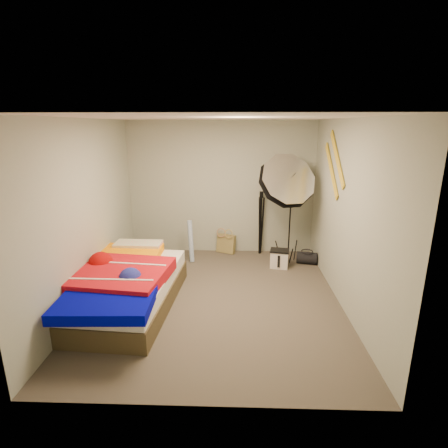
{
  "coord_description": "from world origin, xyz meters",
  "views": [
    {
      "loc": [
        0.27,
        -4.54,
        2.42
      ],
      "look_at": [
        0.1,
        0.6,
        0.95
      ],
      "focal_mm": 28.0,
      "sensor_mm": 36.0,
      "label": 1
    }
  ],
  "objects_px": {
    "camera_tripod": "(261,219)",
    "photo_umbrella": "(286,182)",
    "wrapping_roll": "(191,241)",
    "bed": "(118,285)",
    "duffel_bag": "(307,258)",
    "camera_case": "(279,259)",
    "tote_bag": "(226,244)"
  },
  "relations": [
    {
      "from": "duffel_bag",
      "to": "bed",
      "type": "relative_size",
      "value": 0.15
    },
    {
      "from": "bed",
      "to": "photo_umbrella",
      "type": "relative_size",
      "value": 1.13
    },
    {
      "from": "tote_bag",
      "to": "camera_case",
      "type": "height_order",
      "value": "tote_bag"
    },
    {
      "from": "camera_case",
      "to": "bed",
      "type": "relative_size",
      "value": 0.13
    },
    {
      "from": "camera_case",
      "to": "photo_umbrella",
      "type": "bearing_deg",
      "value": 76.88
    },
    {
      "from": "camera_case",
      "to": "bed",
      "type": "height_order",
      "value": "bed"
    },
    {
      "from": "photo_umbrella",
      "to": "camera_case",
      "type": "bearing_deg",
      "value": -114.01
    },
    {
      "from": "tote_bag",
      "to": "camera_tripod",
      "type": "bearing_deg",
      "value": 22.38
    },
    {
      "from": "camera_case",
      "to": "camera_tripod",
      "type": "relative_size",
      "value": 0.25
    },
    {
      "from": "tote_bag",
      "to": "duffel_bag",
      "type": "relative_size",
      "value": 1.03
    },
    {
      "from": "photo_umbrella",
      "to": "camera_tripod",
      "type": "bearing_deg",
      "value": 124.61
    },
    {
      "from": "tote_bag",
      "to": "photo_umbrella",
      "type": "bearing_deg",
      "value": -3.7
    },
    {
      "from": "bed",
      "to": "tote_bag",
      "type": "bearing_deg",
      "value": 56.42
    },
    {
      "from": "wrapping_roll",
      "to": "camera_case",
      "type": "distance_m",
      "value": 1.62
    },
    {
      "from": "camera_case",
      "to": "wrapping_roll",
      "type": "bearing_deg",
      "value": -178.35
    },
    {
      "from": "duffel_bag",
      "to": "bed",
      "type": "xyz_separation_m",
      "value": [
        -2.89,
        -1.62,
        0.2
      ]
    },
    {
      "from": "photo_umbrella",
      "to": "camera_tripod",
      "type": "relative_size",
      "value": 1.69
    },
    {
      "from": "wrapping_roll",
      "to": "bed",
      "type": "height_order",
      "value": "wrapping_roll"
    },
    {
      "from": "duffel_bag",
      "to": "camera_tripod",
      "type": "height_order",
      "value": "camera_tripod"
    },
    {
      "from": "tote_bag",
      "to": "photo_umbrella",
      "type": "relative_size",
      "value": 0.18
    },
    {
      "from": "duffel_bag",
      "to": "photo_umbrella",
      "type": "relative_size",
      "value": 0.17
    },
    {
      "from": "camera_tripod",
      "to": "photo_umbrella",
      "type": "bearing_deg",
      "value": -55.39
    },
    {
      "from": "wrapping_roll",
      "to": "tote_bag",
      "type": "bearing_deg",
      "value": 35.8
    },
    {
      "from": "wrapping_roll",
      "to": "bed",
      "type": "xyz_separation_m",
      "value": [
        -0.79,
        -1.69,
        -0.07
      ]
    },
    {
      "from": "duffel_bag",
      "to": "camera_tripod",
      "type": "relative_size",
      "value": 0.29
    },
    {
      "from": "photo_umbrella",
      "to": "camera_tripod",
      "type": "distance_m",
      "value": 1.01
    },
    {
      "from": "camera_tripod",
      "to": "wrapping_roll",
      "type": "bearing_deg",
      "value": -161.65
    },
    {
      "from": "bed",
      "to": "photo_umbrella",
      "type": "distance_m",
      "value": 3.14
    },
    {
      "from": "tote_bag",
      "to": "bed",
      "type": "height_order",
      "value": "bed"
    },
    {
      "from": "bed",
      "to": "photo_umbrella",
      "type": "height_order",
      "value": "photo_umbrella"
    },
    {
      "from": "tote_bag",
      "to": "wrapping_roll",
      "type": "distance_m",
      "value": 0.8
    },
    {
      "from": "bed",
      "to": "camera_tripod",
      "type": "bearing_deg",
      "value": 45.48
    }
  ]
}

